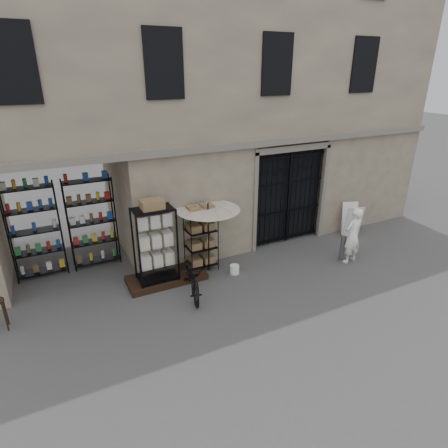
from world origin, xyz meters
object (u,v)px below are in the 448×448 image
wire_rack (201,240)px  white_bucket (235,269)px  display_cabinet (156,248)px  easel_sign (352,220)px  bicycle (193,293)px  market_umbrella (208,213)px  shopkeeper (349,261)px  steel_bollard (342,248)px

wire_rack → white_bucket: 1.19m
display_cabinet → white_bucket: (2.00, -0.41, -0.88)m
display_cabinet → easel_sign: (6.54, 0.05, -0.45)m
wire_rack → bicycle: (-0.68, -1.03, -0.85)m
white_bucket → easel_sign: easel_sign is taller
display_cabinet → wire_rack: size_ratio=1.18×
display_cabinet → market_umbrella: bearing=-17.5°
white_bucket → easel_sign: (4.55, 0.47, 0.44)m
bicycle → shopkeeper: bearing=6.7°
bicycle → steel_bollard: bicycle is taller
bicycle → easel_sign: 6.00m
easel_sign → shopkeeper: bearing=-110.4°
bicycle → easel_sign: easel_sign is taller
display_cabinet → white_bucket: bearing=-30.4°
market_umbrella → shopkeeper: market_umbrella is taller
white_bucket → market_umbrella: bearing=141.3°
market_umbrella → easel_sign: bearing=0.3°
steel_bollard → shopkeeper: 0.43m
steel_bollard → shopkeeper: steel_bollard is taller
wire_rack → steel_bollard: (3.80, -1.34, -0.48)m
wire_rack → shopkeeper: 4.31m
bicycle → steel_bollard: bearing=8.7°
market_umbrella → bicycle: market_umbrella is taller
wire_rack → easel_sign: (5.23, -0.18, -0.30)m
white_bucket → easel_sign: 4.59m
wire_rack → market_umbrella: 0.88m
display_cabinet → shopkeeper: 5.50m
white_bucket → shopkeeper: (3.26, -0.86, -0.12)m
bicycle → shopkeeper: size_ratio=1.08×
display_cabinet → market_umbrella: market_umbrella is taller
wire_rack → steel_bollard: size_ratio=2.35×
wire_rack → easel_sign: wire_rack is taller
display_cabinet → easel_sign: display_cabinet is taller
white_bucket → steel_bollard: bearing=-12.5°
white_bucket → bicycle: bearing=-164.3°
shopkeeper → easel_sign: size_ratio=1.51×
steel_bollard → easel_sign: bearing=38.9°
wire_rack → bicycle: wire_rack is taller
market_umbrella → shopkeeper: size_ratio=1.45×
bicycle → wire_rack: bearing=69.2°
market_umbrella → white_bucket: bearing=-38.7°
wire_rack → white_bucket: wire_rack is taller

